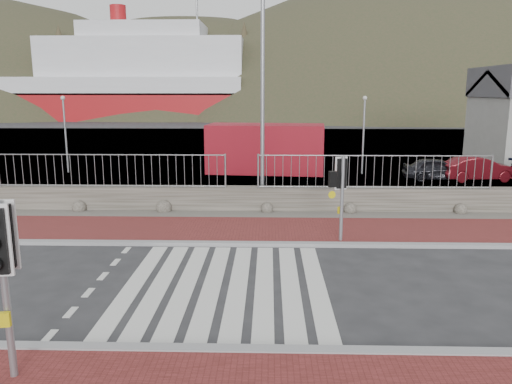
{
  "coord_description": "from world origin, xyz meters",
  "views": [
    {
      "loc": [
        1.0,
        -10.78,
        4.41
      ],
      "look_at": [
        0.63,
        3.0,
        1.59
      ],
      "focal_mm": 35.0,
      "sensor_mm": 36.0,
      "label": 1
    }
  ],
  "objects_px": {
    "streetlight": "(267,77)",
    "shipping_container": "(266,148)",
    "traffic_signal_near": "(1,253)",
    "car_a": "(437,169)",
    "traffic_signal_far": "(341,181)",
    "car_b": "(479,169)",
    "ferry": "(105,84)"
  },
  "relations": [
    {
      "from": "ferry",
      "to": "traffic_signal_far",
      "type": "xyz_separation_m",
      "value": [
        27.73,
        -64.53,
        -3.51
      ]
    },
    {
      "from": "ferry",
      "to": "car_b",
      "type": "height_order",
      "value": "ferry"
    },
    {
      "from": "ferry",
      "to": "car_a",
      "type": "relative_size",
      "value": 15.32
    },
    {
      "from": "streetlight",
      "to": "shipping_container",
      "type": "height_order",
      "value": "streetlight"
    },
    {
      "from": "traffic_signal_near",
      "to": "car_b",
      "type": "relative_size",
      "value": 0.78
    },
    {
      "from": "ferry",
      "to": "traffic_signal_far",
      "type": "relative_size",
      "value": 19.54
    },
    {
      "from": "traffic_signal_far",
      "to": "streetlight",
      "type": "relative_size",
      "value": 0.29
    },
    {
      "from": "streetlight",
      "to": "car_a",
      "type": "relative_size",
      "value": 2.67
    },
    {
      "from": "ferry",
      "to": "car_b",
      "type": "distance_m",
      "value": 65.07
    },
    {
      "from": "streetlight",
      "to": "shipping_container",
      "type": "bearing_deg",
      "value": 79.25
    },
    {
      "from": "ferry",
      "to": "shipping_container",
      "type": "relative_size",
      "value": 8.0
    },
    {
      "from": "ferry",
      "to": "streetlight",
      "type": "relative_size",
      "value": 5.74
    },
    {
      "from": "streetlight",
      "to": "shipping_container",
      "type": "distance_m",
      "value": 8.93
    },
    {
      "from": "ferry",
      "to": "traffic_signal_far",
      "type": "distance_m",
      "value": 70.32
    },
    {
      "from": "traffic_signal_far",
      "to": "car_b",
      "type": "distance_m",
      "value": 13.48
    },
    {
      "from": "traffic_signal_far",
      "to": "car_a",
      "type": "relative_size",
      "value": 0.78
    },
    {
      "from": "car_a",
      "to": "shipping_container",
      "type": "bearing_deg",
      "value": 78.53
    },
    {
      "from": "shipping_container",
      "to": "traffic_signal_near",
      "type": "bearing_deg",
      "value": -95.04
    },
    {
      "from": "shipping_container",
      "to": "car_b",
      "type": "height_order",
      "value": "shipping_container"
    },
    {
      "from": "traffic_signal_far",
      "to": "car_b",
      "type": "bearing_deg",
      "value": -145.76
    },
    {
      "from": "traffic_signal_near",
      "to": "car_a",
      "type": "bearing_deg",
      "value": 46.11
    },
    {
      "from": "streetlight",
      "to": "car_a",
      "type": "distance_m",
      "value": 11.22
    },
    {
      "from": "traffic_signal_near",
      "to": "traffic_signal_far",
      "type": "distance_m",
      "value": 9.43
    },
    {
      "from": "car_b",
      "to": "traffic_signal_far",
      "type": "bearing_deg",
      "value": 136.53
    },
    {
      "from": "ferry",
      "to": "car_a",
      "type": "xyz_separation_m",
      "value": [
        34.02,
        -53.85,
        -4.81
      ]
    },
    {
      "from": "traffic_signal_near",
      "to": "car_a",
      "type": "height_order",
      "value": "traffic_signal_near"
    },
    {
      "from": "ferry",
      "to": "traffic_signal_far",
      "type": "bearing_deg",
      "value": -66.74
    },
    {
      "from": "traffic_signal_far",
      "to": "car_b",
      "type": "height_order",
      "value": "traffic_signal_far"
    },
    {
      "from": "traffic_signal_far",
      "to": "shipping_container",
      "type": "relative_size",
      "value": 0.41
    },
    {
      "from": "car_b",
      "to": "streetlight",
      "type": "bearing_deg",
      "value": 113.62
    },
    {
      "from": "ferry",
      "to": "traffic_signal_far",
      "type": "height_order",
      "value": "ferry"
    },
    {
      "from": "car_b",
      "to": "car_a",
      "type": "bearing_deg",
      "value": 81.22
    }
  ]
}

